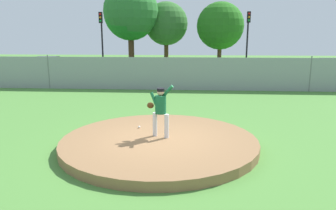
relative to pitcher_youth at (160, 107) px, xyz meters
The scene contains 16 objects.
ground_plane 5.98m from the pitcher_youth, 90.20° to the left, with size 80.00×80.00×0.00m, color #4C8438.
asphalt_strip 14.42m from the pitcher_youth, 90.08° to the left, with size 44.00×7.00×0.01m, color #2B2B2D.
pitchers_mound 1.02m from the pitcher_youth, 98.89° to the right, with size 5.66×5.66×0.25m, color olive.
pitcher_youth is the anchor object (origin of this frame).
baseball 1.43m from the pitcher_youth, 132.07° to the left, with size 0.07×0.07×0.07m, color white.
chainlink_fence 9.87m from the pitcher_youth, 90.12° to the left, with size 38.88×0.07×2.04m.
parked_car_navy 14.82m from the pitcher_youth, 101.32° to the left, with size 1.88×4.70×1.56m.
parked_car_champagne 17.40m from the pitcher_youth, 125.32° to the left, with size 2.03×4.20×1.64m.
parked_car_white 17.83m from the pitcher_youth, 51.91° to the left, with size 1.89×4.73×1.61m.
traffic_cone_orange 12.33m from the pitcher_youth, 88.36° to the left, with size 0.40×0.40×0.55m.
traffic_light_near 19.43m from the pitcher_youth, 110.31° to the left, with size 0.28×0.46×5.13m.
traffic_light_far 19.83m from the pitcher_youth, 73.42° to the left, with size 0.28×0.46×5.16m.
tree_tall_centre 23.61m from the pitcher_youth, 102.57° to the left, with size 5.10×5.10×7.83m.
tree_slender_far 23.62m from the pitcher_youth, 102.41° to the left, with size 5.33×5.33×8.16m.
tree_bushy_near 24.71m from the pitcher_youth, 93.98° to the left, with size 4.39×4.39×6.61m.
tree_leaning_west 23.70m from the pitcher_youth, 80.99° to the left, with size 4.59×4.59×6.44m.
Camera 1 is at (0.88, -8.73, 3.14)m, focal length 33.88 mm.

